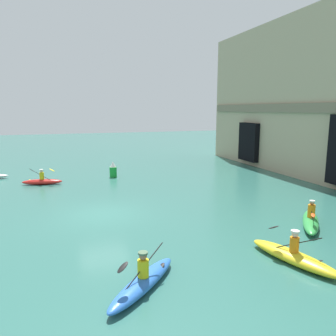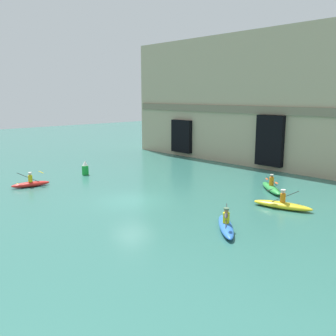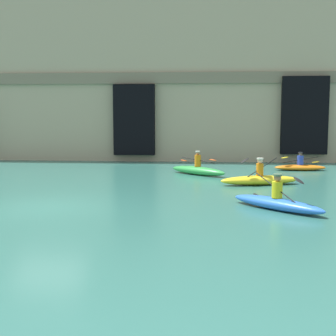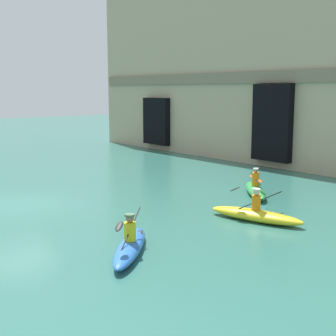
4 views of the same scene
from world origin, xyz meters
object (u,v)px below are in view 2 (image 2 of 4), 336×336
kayak_blue (226,225)px  marker_buoy (85,168)px  kayak_green (271,188)px  kayak_yellow (282,205)px  kayak_red (31,184)px

kayak_blue → marker_buoy: 17.09m
kayak_green → kayak_yellow: (2.81, -3.29, -0.01)m
kayak_green → kayak_blue: bearing=147.9°
marker_buoy → kayak_blue: bearing=-6.3°
kayak_blue → kayak_green: 9.20m
kayak_blue → kayak_yellow: 5.49m
kayak_red → kayak_green: 18.02m
kayak_red → kayak_green: size_ratio=0.92×
kayak_blue → kayak_red: bearing=57.3°
kayak_green → marker_buoy: 15.81m
kayak_blue → kayak_green: bearing=-27.4°
kayak_green → kayak_yellow: bearing=171.0°
kayak_green → marker_buoy: (-14.22, -6.89, 0.33)m
kayak_yellow → kayak_red: bearing=-165.8°
kayak_red → kayak_blue: bearing=-66.9°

